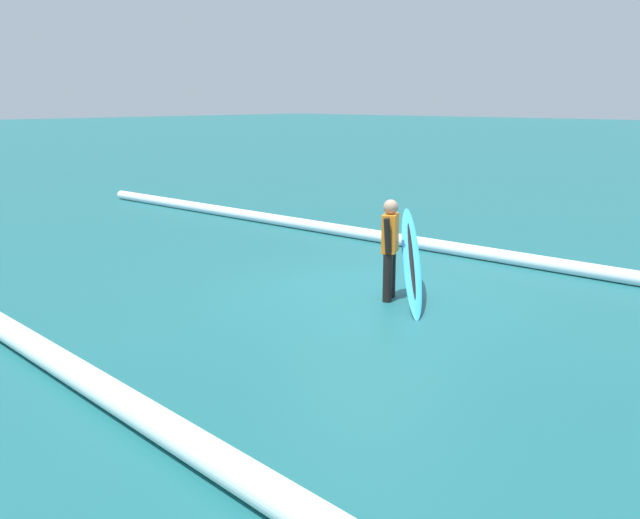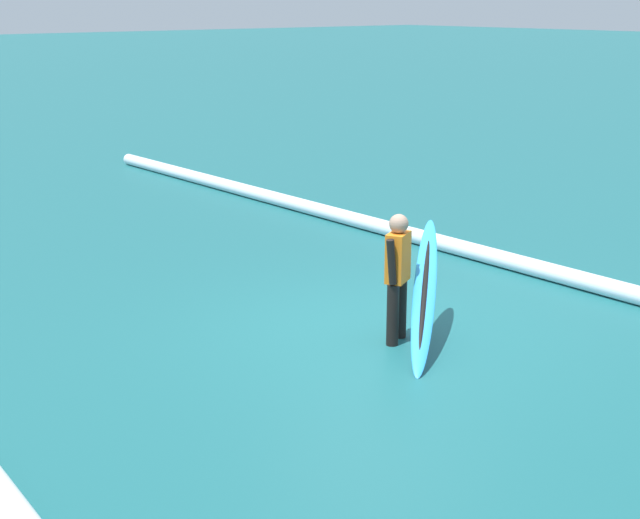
% 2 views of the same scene
% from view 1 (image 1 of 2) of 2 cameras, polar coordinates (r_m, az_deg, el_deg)
% --- Properties ---
extents(ground_plane, '(198.70, 198.70, 0.00)m').
position_cam_1_polar(ground_plane, '(11.16, 4.13, -2.62)').
color(ground_plane, '#1A5D61').
extents(surfer, '(0.33, 0.52, 1.51)m').
position_cam_1_polar(surfer, '(10.60, 5.60, 1.23)').
color(surfer, black).
rests_on(surfer, ground_plane).
extents(surfboard, '(1.52, 1.69, 1.27)m').
position_cam_1_polar(surfboard, '(10.59, 7.30, -0.05)').
color(surfboard, '#268CE5').
rests_on(surfboard, ground_plane).
extents(wave_crest_foreground, '(22.76, 0.32, 0.25)m').
position_cam_1_polar(wave_crest_foreground, '(14.14, 9.61, 1.03)').
color(wave_crest_foreground, white).
rests_on(wave_crest_foreground, ground_plane).
extents(wave_crest_midground, '(24.92, 2.06, 0.30)m').
position_cam_1_polar(wave_crest_midground, '(8.13, -19.47, -8.14)').
color(wave_crest_midground, white).
rests_on(wave_crest_midground, ground_plane).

